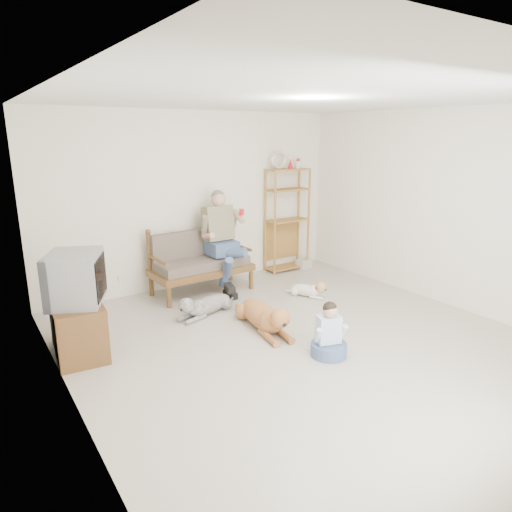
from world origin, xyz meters
TOP-DOWN VIEW (x-y plane):
  - floor at (0.00, 0.00)m, footprint 5.50×5.50m
  - ceiling at (0.00, 0.00)m, footprint 5.50×5.50m
  - wall_back at (0.00, 2.75)m, footprint 5.00×0.00m
  - wall_left at (-2.50, 0.00)m, footprint 0.00×5.50m
  - wall_right at (2.50, 0.00)m, footprint 0.00×5.50m
  - loveseat at (-0.17, 2.36)m, footprint 1.52×0.75m
  - man at (0.14, 2.13)m, footprint 0.58×0.83m
  - etagere at (1.64, 2.55)m, footprint 0.79×0.35m
  - book_stack at (1.96, 2.44)m, footprint 0.27×0.21m
  - tv_stand at (-2.23, 1.24)m, footprint 0.58×0.94m
  - crt_tv at (-2.19, 1.21)m, footprint 0.75×0.81m
  - wall_outlet at (-1.25, 2.73)m, footprint 0.12×0.02m
  - golden_retriever at (-0.16, 0.63)m, footprint 0.48×1.37m
  - shaggy_dog at (-0.56, 1.46)m, footprint 1.05×0.47m
  - terrier at (1.07, 1.22)m, footprint 0.39×0.63m
  - child at (0.03, -0.33)m, footprint 0.39×0.39m

SIDE VIEW (x-z plane):
  - floor at x=0.00m, z-range 0.00..0.00m
  - book_stack at x=1.96m, z-range 0.00..0.16m
  - terrier at x=1.07m, z-range -0.02..0.24m
  - shaggy_dog at x=-0.56m, z-range -0.03..0.29m
  - golden_retriever at x=-0.16m, z-range -0.04..0.38m
  - child at x=0.03m, z-range -0.09..0.53m
  - wall_outlet at x=-1.25m, z-range 0.26..0.34m
  - tv_stand at x=-2.23m, z-range 0.00..0.60m
  - loveseat at x=-0.17m, z-range 0.01..0.96m
  - man at x=0.14m, z-range 0.03..1.38m
  - crt_tv at x=-2.19m, z-range 0.60..1.14m
  - etagere at x=1.64m, z-range -0.13..1.95m
  - wall_left at x=-2.50m, z-range -1.40..4.10m
  - wall_right at x=2.50m, z-range -1.40..4.10m
  - wall_back at x=0.00m, z-range -1.15..3.85m
  - ceiling at x=0.00m, z-range 2.70..2.70m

